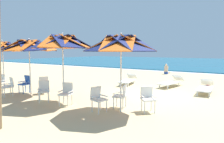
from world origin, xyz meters
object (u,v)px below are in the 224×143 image
at_px(plastic_chair_3, 66,92).
at_px(beachgoer_seated, 167,71).
at_px(beach_umbrella_2, 29,46).
at_px(sun_lounger_2, 128,80).
at_px(sun_lounger_1, 171,82).
at_px(plastic_chair_7, 25,83).
at_px(beach_umbrella_1, 62,42).
at_px(plastic_chair_5, 44,84).
at_px(beach_ball, 208,83).
at_px(beach_umbrella_3, 2,47).
at_px(plastic_chair_2, 121,95).
at_px(plastic_chair_8, 0,81).
at_px(plastic_chair_4, 44,90).
at_px(plastic_chair_1, 148,97).
at_px(sun_lounger_0, 205,87).
at_px(plastic_chair_6, 9,86).
at_px(beach_umbrella_0, 121,44).
at_px(plastic_chair_0, 98,98).

bearing_deg(plastic_chair_3, beachgoer_seated, 91.13).
distance_m(beach_umbrella_2, sun_lounger_2, 6.07).
bearing_deg(sun_lounger_1, plastic_chair_7, -134.20).
relative_size(beach_umbrella_1, plastic_chair_5, 3.23).
bearing_deg(beach_umbrella_2, beach_ball, 48.98).
bearing_deg(beach_umbrella_3, beach_umbrella_1, -3.58).
bearing_deg(plastic_chair_7, beach_umbrella_2, -15.59).
xyz_separation_m(plastic_chair_2, plastic_chair_8, (-6.94, -0.73, 0.00)).
bearing_deg(plastic_chair_4, plastic_chair_8, 176.85).
xyz_separation_m(plastic_chair_5, sun_lounger_2, (2.04, 4.72, -0.22)).
distance_m(plastic_chair_4, beachgoer_seated, 12.63).
bearing_deg(plastic_chair_1, beach_umbrella_3, -176.86).
bearing_deg(plastic_chair_2, plastic_chair_7, -177.08).
bearing_deg(sun_lounger_0, plastic_chair_6, -142.16).
relative_size(beach_umbrella_0, plastic_chair_1, 3.12).
bearing_deg(plastic_chair_7, beach_umbrella_3, -179.21).
height_order(plastic_chair_3, plastic_chair_4, same).
relative_size(sun_lounger_0, beachgoer_seated, 2.36).
xyz_separation_m(plastic_chair_2, plastic_chair_5, (-4.40, 0.03, 0.00)).
bearing_deg(beach_umbrella_1, plastic_chair_1, 13.05).
height_order(beach_umbrella_2, plastic_chair_5, beach_umbrella_2).
xyz_separation_m(sun_lounger_1, beach_ball, (1.72, 1.63, -0.14)).
bearing_deg(plastic_chair_6, beachgoer_seated, 76.46).
bearing_deg(sun_lounger_2, plastic_chair_8, -129.96).
height_order(beach_umbrella_3, beachgoer_seated, beach_umbrella_3).
relative_size(plastic_chair_1, plastic_chair_8, 1.00).
bearing_deg(plastic_chair_4, plastic_chair_6, -173.75).
bearing_deg(plastic_chair_8, beach_umbrella_2, 6.38).
bearing_deg(beach_ball, plastic_chair_2, -104.70).
height_order(beach_umbrella_3, plastic_chair_8, beach_umbrella_3).
height_order(sun_lounger_0, beachgoer_seated, beachgoer_seated).
height_order(plastic_chair_4, sun_lounger_1, plastic_chair_4).
relative_size(plastic_chair_2, beach_umbrella_3, 0.32).
bearing_deg(plastic_chair_0, beachgoer_seated, 98.19).
bearing_deg(beach_umbrella_0, plastic_chair_3, -169.56).
bearing_deg(beach_ball, plastic_chair_3, -116.06).
relative_size(beach_umbrella_1, sun_lounger_1, 1.26).
bearing_deg(beach_umbrella_3, sun_lounger_2, 45.57).
height_order(beach_umbrella_2, plastic_chair_7, beach_umbrella_2).
distance_m(beach_umbrella_0, beachgoer_seated, 12.47).
height_order(plastic_chair_1, plastic_chair_6, same).
height_order(beach_umbrella_0, plastic_chair_5, beach_umbrella_0).
bearing_deg(beach_ball, sun_lounger_1, -136.55).
bearing_deg(plastic_chair_6, beach_ball, 48.89).
xyz_separation_m(beach_umbrella_0, beach_ball, (1.64, 7.45, -2.17)).
bearing_deg(plastic_chair_5, plastic_chair_0, -12.28).
xyz_separation_m(beach_umbrella_2, plastic_chair_8, (-2.24, -0.25, -1.81)).
bearing_deg(beachgoer_seated, beach_umbrella_0, -78.53).
bearing_deg(sun_lounger_2, plastic_chair_1, -54.21).
distance_m(plastic_chair_1, plastic_chair_4, 4.26).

